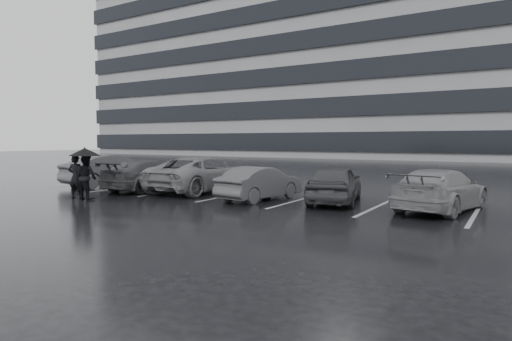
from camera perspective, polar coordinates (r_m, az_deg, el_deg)
The scene contains 12 objects.
ground at distance 13.57m, azimuth -0.89°, elevation -4.95°, with size 160.00×160.00×0.00m, color black.
office_building at distance 67.23m, azimuth 5.46°, elevation 14.46°, with size 61.00×26.00×29.00m.
car_main at distance 14.75m, azimuth 10.45°, elevation -1.72°, with size 1.55×3.86×1.31m, color black.
car_west_a at distance 15.28m, azimuth 0.59°, elevation -1.70°, with size 1.26×3.60×1.19m, color #2A2A2C.
car_west_b at distance 17.90m, azimuth -7.32°, elevation -0.50°, with size 2.38×5.16×1.43m, color #545356.
car_west_c at distance 18.81m, azimuth -14.02°, elevation -0.58°, with size 1.81×4.45×1.29m, color black.
car_west_d at distance 21.05m, azimuth -18.60°, elevation 0.05°, with size 1.56×4.48×1.48m, color #2A2A2C.
car_east at distance 14.04m, azimuth 23.39°, elevation -2.37°, with size 1.77×4.35×1.26m, color #545356.
pedestrian_left at distance 16.93m, azimuth -22.87°, elevation -0.78°, with size 0.58×0.38×1.59m, color black.
pedestrian_right at distance 16.49m, azimuth -21.69°, elevation -0.81°, with size 0.79×0.61×1.62m, color black.
umbrella at distance 16.50m, azimuth -21.87°, elevation 2.32°, with size 1.11×1.11×1.88m.
stall_stripes at distance 16.09m, azimuth 1.49°, elevation -3.53°, with size 19.72×5.00×0.00m.
Camera 1 is at (7.20, -11.31, 2.11)m, focal length 30.00 mm.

